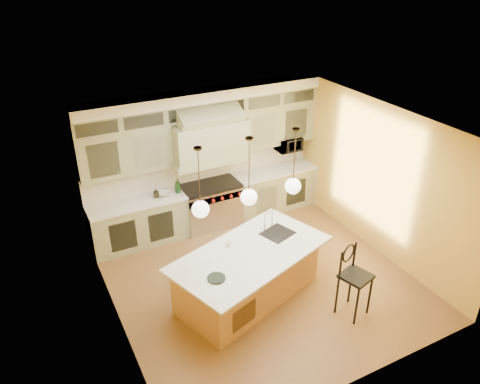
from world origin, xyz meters
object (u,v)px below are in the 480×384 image
range (211,204)px  microwave (289,144)px  kitchen_island (248,273)px  counter_stool (354,277)px

range → microwave: bearing=3.1°
range → microwave: size_ratio=2.21×
kitchen_island → microwave: size_ratio=5.41×
range → microwave: (1.95, 0.11, 0.96)m
microwave → counter_stool: bearing=-106.3°
counter_stool → microwave: size_ratio=2.29×
kitchen_island → range: bearing=62.4°
range → microwave: 2.18m
kitchen_island → counter_stool: bearing=-59.3°
kitchen_island → counter_stool: kitchen_island is taller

